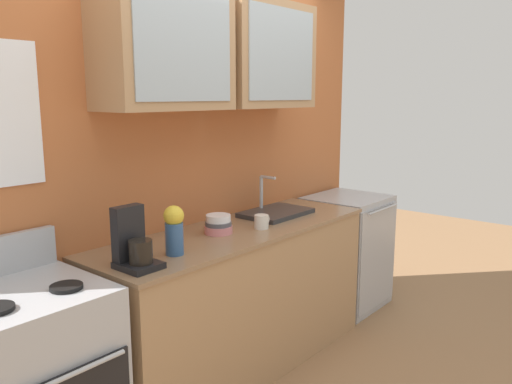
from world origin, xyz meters
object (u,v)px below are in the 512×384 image
coffee_maker (134,245)px  bowl_stack (218,225)px  sink_faucet (276,212)px  vase (174,229)px  dishwasher (346,251)px  cup_near_sink (262,222)px

coffee_maker → bowl_stack: bearing=9.8°
sink_faucet → bowl_stack: (-0.59, -0.03, 0.03)m
sink_faucet → bowl_stack: size_ratio=2.86×
bowl_stack → coffee_maker: bearing=-170.2°
bowl_stack → vase: size_ratio=0.65×
sink_faucet → dishwasher: size_ratio=0.52×
dishwasher → coffee_maker: 2.23m
bowl_stack → vase: bearing=-165.1°
dishwasher → vase: bearing=-177.2°
dishwasher → coffee_maker: coffee_maker is taller
sink_faucet → vase: (-1.03, -0.15, 0.12)m
coffee_maker → cup_near_sink: bearing=-0.3°
cup_near_sink → coffee_maker: (-0.94, 0.00, 0.07)m
cup_near_sink → dishwasher: cup_near_sink is taller
cup_near_sink → coffee_maker: coffee_maker is taller
bowl_stack → coffee_maker: size_ratio=0.57×
bowl_stack → cup_near_sink: size_ratio=1.37×
sink_faucet → vase: 1.05m
sink_faucet → cup_near_sink: (-0.34, -0.16, 0.02)m
bowl_stack → coffee_maker: coffee_maker is taller
sink_faucet → cup_near_sink: sink_faucet is taller
vase → coffee_maker: (-0.25, -0.00, -0.03)m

